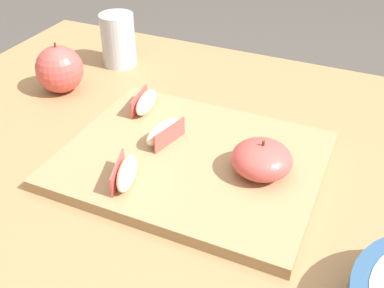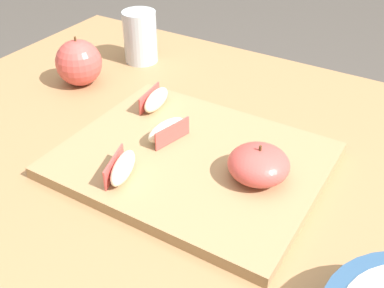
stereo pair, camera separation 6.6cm
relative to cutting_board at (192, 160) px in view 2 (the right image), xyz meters
name	(u,v)px [view 2 (the right image)]	position (x,y,z in m)	size (l,w,h in m)	color
dining_table	(215,217)	(0.03, 0.03, -0.13)	(1.13, 0.77, 0.74)	#9E754C
cutting_board	(192,160)	(0.00, 0.00, 0.00)	(0.37, 0.29, 0.02)	#A37F56
apple_half_skin_up	(259,164)	(0.10, 0.00, 0.03)	(0.08, 0.08, 0.05)	#D14C47
apple_wedge_left	(122,168)	(-0.05, -0.09, 0.02)	(0.05, 0.07, 0.03)	#F4EACC
apple_wedge_middle	(167,130)	(-0.05, 0.02, 0.02)	(0.04, 0.07, 0.03)	#F4EACC
apple_wedge_near_knife	(156,100)	(-0.12, 0.08, 0.02)	(0.03, 0.07, 0.03)	#F4EACC
whole_apple_pink_lady	(79,63)	(-0.31, 0.11, 0.03)	(0.09, 0.09, 0.09)	#D14C47
drinking_glass_water	(140,37)	(-0.28, 0.25, 0.04)	(0.07, 0.07, 0.10)	silver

